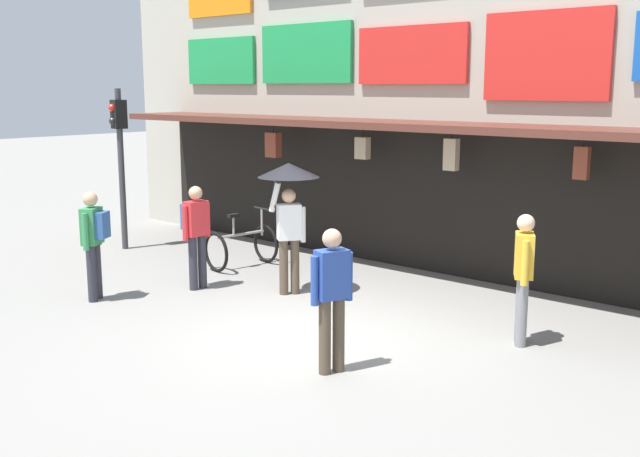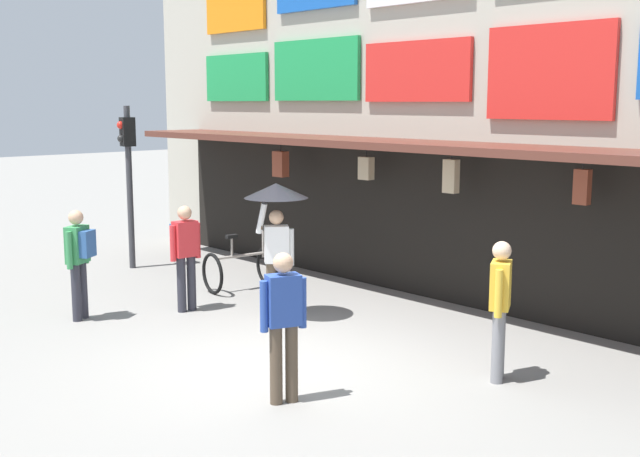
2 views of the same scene
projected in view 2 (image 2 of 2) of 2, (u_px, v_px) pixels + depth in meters
The scene contains 9 objects.
ground_plane at pixel (283, 362), 9.99m from camera, with size 80.00×80.00×0.00m, color gray.
shopfront at pixel (502, 58), 12.42m from camera, with size 18.00×2.60×8.00m.
traffic_light_near at pixel (128, 161), 15.33m from camera, with size 0.32×0.35×3.20m.
bicycle_parked at pixel (241, 268), 13.79m from camera, with size 0.87×1.25×1.05m.
pedestrian_in_yellow at pixel (284, 319), 8.51m from camera, with size 0.33×0.50×1.68m.
pedestrian_in_blue at pixel (500, 303), 9.20m from camera, with size 0.37×0.47×1.68m.
pedestrian_with_umbrella at pixel (276, 212), 11.72m from camera, with size 0.96×0.96×2.08m.
pedestrian_in_white at pixel (185, 250), 12.31m from camera, with size 0.37×0.53×1.68m.
pedestrian_in_purple at pixel (79, 256), 11.80m from camera, with size 0.47×0.48×1.68m.
Camera 2 is at (7.35, -6.17, 3.27)m, focal length 44.10 mm.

